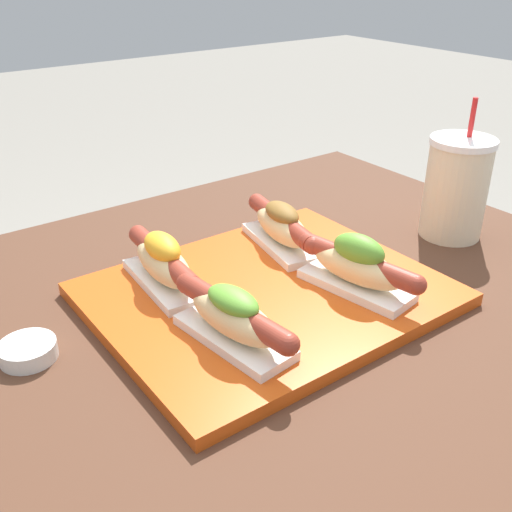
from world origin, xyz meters
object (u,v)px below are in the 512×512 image
(hot_dog_3, at_px, (282,226))
(drink_cup, at_px, (456,188))
(sauce_bowl, at_px, (28,350))
(hot_dog_1, at_px, (358,266))
(hot_dog_2, at_px, (163,262))
(hot_dog_0, at_px, (233,317))
(serving_tray, at_px, (265,294))

(hot_dog_3, distance_m, drink_cup, 0.29)
(sauce_bowl, bearing_deg, hot_dog_1, -18.63)
(hot_dog_1, relative_size, sauce_bowl, 2.96)
(hot_dog_2, distance_m, sauce_bowl, 0.20)
(hot_dog_0, xyz_separation_m, drink_cup, (0.47, 0.06, 0.03))
(serving_tray, relative_size, hot_dog_1, 2.26)
(hot_dog_3, bearing_deg, drink_cup, -20.50)
(hot_dog_1, height_order, drink_cup, drink_cup)
(serving_tray, bearing_deg, hot_dog_1, -37.39)
(hot_dog_0, bearing_deg, serving_tray, 36.39)
(hot_dog_2, bearing_deg, hot_dog_3, -0.33)
(hot_dog_1, bearing_deg, hot_dog_2, 141.27)
(hot_dog_0, distance_m, drink_cup, 0.47)
(hot_dog_2, xyz_separation_m, hot_dog_3, (0.20, -0.00, -0.00))
(hot_dog_3, bearing_deg, serving_tray, -138.28)
(serving_tray, relative_size, drink_cup, 1.98)
(serving_tray, height_order, sauce_bowl, sauce_bowl)
(hot_dog_1, relative_size, hot_dog_2, 0.99)
(hot_dog_1, xyz_separation_m, sauce_bowl, (-0.39, 0.13, -0.04))
(serving_tray, xyz_separation_m, hot_dog_2, (-0.10, 0.09, 0.04))
(hot_dog_1, bearing_deg, hot_dog_3, 90.12)
(hot_dog_0, bearing_deg, hot_dog_2, 90.59)
(drink_cup, bearing_deg, hot_dog_0, -172.94)
(hot_dog_3, relative_size, sauce_bowl, 2.95)
(drink_cup, bearing_deg, hot_dog_3, 159.50)
(hot_dog_3, distance_m, sauce_bowl, 0.40)
(hot_dog_3, relative_size, drink_cup, 0.87)
(hot_dog_3, xyz_separation_m, drink_cup, (0.27, -0.10, 0.03))
(hot_dog_3, height_order, drink_cup, drink_cup)
(hot_dog_2, bearing_deg, sauce_bowl, -172.04)
(sauce_bowl, bearing_deg, hot_dog_0, -34.40)
(hot_dog_1, distance_m, hot_dog_2, 0.26)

